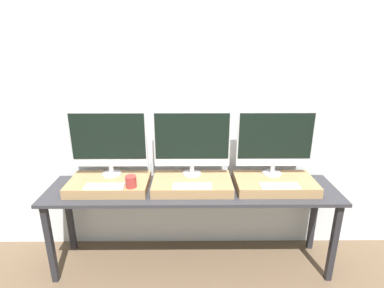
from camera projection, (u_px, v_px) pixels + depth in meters
ground_plane at (192, 285)px, 2.59m from camera, size 12.00×12.00×0.00m
wall_back at (192, 121)px, 2.76m from camera, size 8.00×0.04×2.60m
workbench at (192, 196)px, 2.62m from camera, size 2.52×0.55×0.78m
wooden_riser_left at (109, 184)px, 2.59m from camera, size 0.68×0.40×0.08m
monitor_left at (109, 141)px, 2.58m from camera, size 0.66×0.17×0.57m
keyboard_left at (104, 186)px, 2.45m from camera, size 0.32×0.11×0.01m
mug at (131, 182)px, 2.43m from camera, size 0.09×0.09×0.10m
wooden_riser_center at (192, 184)px, 2.60m from camera, size 0.68×0.40×0.08m
monitor_center at (192, 141)px, 2.58m from camera, size 0.66×0.17×0.57m
keyboard_center at (192, 186)px, 2.45m from camera, size 0.32×0.11×0.01m
wooden_riser_right at (275, 183)px, 2.60m from camera, size 0.68×0.40×0.08m
monitor_right at (275, 141)px, 2.59m from camera, size 0.66×0.17×0.57m
keyboard_right at (280, 186)px, 2.46m from camera, size 0.32×0.11×0.01m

